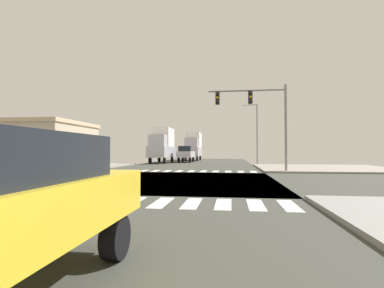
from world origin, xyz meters
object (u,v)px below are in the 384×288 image
street_lamp (255,128)px  pickup_queued_1 (186,153)px  traffic_signal_mast (256,108)px  sedan_farside_1 (0,202)px  box_truck_crossing_2 (193,146)px  sedan_leading_2 (54,158)px  bank_building (22,144)px  box_truck_nearside_1 (162,144)px

street_lamp → pickup_queued_1: size_ratio=1.45×
traffic_signal_mast → street_lamp: (0.96, 13.10, -0.55)m
street_lamp → pickup_queued_1: street_lamp is taller
sedan_farside_1 → box_truck_crossing_2: bearing=94.8°
pickup_queued_1 → sedan_leading_2: (-6.46, -22.11, -0.17)m
sedan_leading_2 → traffic_signal_mast: bearing=103.1°
sedan_leading_2 → box_truck_crossing_2: bearing=168.0°
bank_building → pickup_queued_1: (16.76, 11.95, -1.15)m
sedan_farside_1 → box_truck_crossing_2: size_ratio=0.60×
box_truck_nearside_1 → sedan_leading_2: box_truck_nearside_1 is taller
box_truck_nearside_1 → sedan_farside_1: size_ratio=1.67×
bank_building → box_truck_crossing_2: 26.36m
traffic_signal_mast → bank_building: size_ratio=0.44×
bank_building → pickup_queued_1: size_ratio=3.04×
sedan_farside_1 → pickup_queued_1: pickup_queued_1 is taller
sedan_leading_2 → bank_building: bearing=-134.6°
traffic_signal_mast → box_truck_nearside_1: traffic_signal_mast is taller
street_lamp → sedan_farside_1: size_ratio=1.72×
box_truck_nearside_1 → pickup_queued_1: bearing=-142.2°
street_lamp → traffic_signal_mast: bearing=-94.2°
traffic_signal_mast → pickup_queued_1: bearing=114.3°
box_truck_crossing_2 → pickup_queued_1: size_ratio=1.41×
box_truck_nearside_1 → box_truck_crossing_2: size_ratio=1.00×
street_lamp → pickup_queued_1: (-9.38, 5.55, -3.19)m
pickup_queued_1 → box_truck_nearside_1: bearing=37.8°
street_lamp → pickup_queued_1: bearing=149.4°
bank_building → box_truck_nearside_1: 16.79m
traffic_signal_mast → pickup_queued_1: (-8.42, 18.65, -3.74)m
box_truck_nearside_1 → sedan_leading_2: (-3.46, -19.78, -1.45)m
box_truck_crossing_2 → sedan_leading_2: (-6.46, -30.50, -1.45)m
sedan_farside_1 → sedan_leading_2: 20.15m
bank_building → pickup_queued_1: bearing=35.5°
street_lamp → bank_building: size_ratio=0.48×
traffic_signal_mast → pickup_queued_1: size_ratio=1.34×
box_truck_nearside_1 → box_truck_crossing_2: 11.13m
street_lamp → sedan_leading_2: size_ratio=1.72×
pickup_queued_1 → sedan_leading_2: 23.03m
sedan_farside_1 → box_truck_crossing_2: box_truck_crossing_2 is taller
box_truck_crossing_2 → pickup_queued_1: (0.00, -8.39, -1.27)m
traffic_signal_mast → street_lamp: size_ratio=0.92×
box_truck_nearside_1 → pickup_queued_1: 4.01m
street_lamp → sedan_leading_2: bearing=-133.7°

